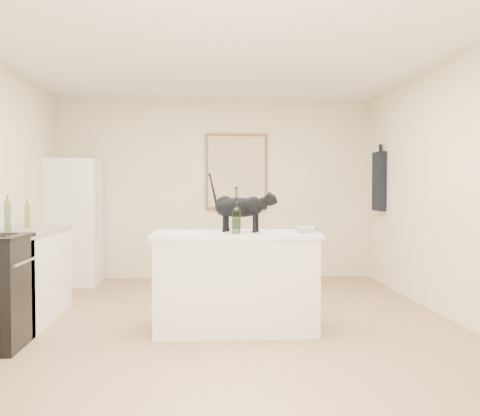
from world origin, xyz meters
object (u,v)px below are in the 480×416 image
wine_bottle (236,213)px  glass_bowl (306,230)px  black_cat (240,210)px  fridge (73,222)px

wine_bottle → glass_bowl: bearing=-0.7°
black_cat → glass_bowl: black_cat is taller
fridge → glass_bowl: fridge is taller
wine_bottle → fridge: bearing=127.5°
black_cat → glass_bowl: (0.58, -0.20, -0.17)m
fridge → black_cat: bearing=-49.9°
fridge → black_cat: 3.27m
fridge → black_cat: fridge is taller
fridge → wine_bottle: 3.39m
wine_bottle → glass_bowl: (0.62, -0.01, -0.15)m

